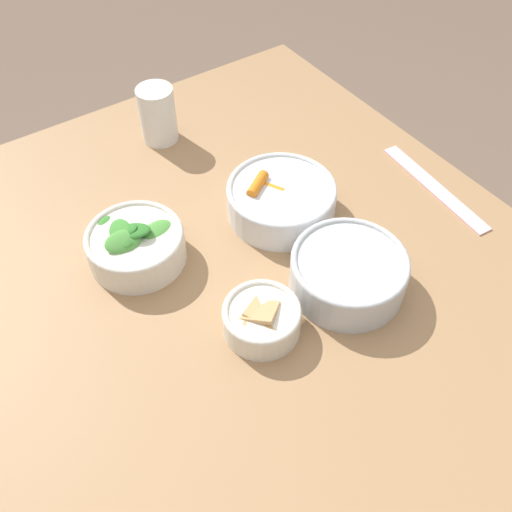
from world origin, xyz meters
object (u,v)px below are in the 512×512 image
(bowl_greens, at_px, (135,244))
(bowl_beans_hotdog, at_px, (348,274))
(bowl_carrots, at_px, (281,199))
(ruler, at_px, (434,187))
(cup, at_px, (158,115))
(bowl_cookies, at_px, (262,318))

(bowl_greens, bearing_deg, bowl_beans_hotdog, 45.73)
(bowl_carrots, height_order, bowl_greens, bowl_greens)
(bowl_beans_hotdog, relative_size, ruler, 0.68)
(ruler, distance_m, cup, 0.53)
(bowl_greens, xyz_separation_m, ruler, (0.15, 0.51, -0.03))
(bowl_beans_hotdog, height_order, cup, cup)
(cup, bearing_deg, bowl_beans_hotdog, 7.06)
(bowl_carrots, relative_size, bowl_beans_hotdog, 1.05)
(bowl_beans_hotdog, distance_m, bowl_cookies, 0.15)
(bowl_carrots, distance_m, bowl_cookies, 0.24)
(ruler, bearing_deg, bowl_beans_hotdog, -73.61)
(bowl_cookies, relative_size, cup, 1.03)
(bowl_carrots, bearing_deg, bowl_greens, -100.29)
(bowl_greens, height_order, bowl_cookies, bowl_greens)
(ruler, relative_size, cup, 2.35)
(bowl_cookies, bearing_deg, bowl_greens, -158.66)
(bowl_cookies, bearing_deg, bowl_carrots, 137.81)
(bowl_carrots, xyz_separation_m, ruler, (0.10, 0.26, -0.03))
(bowl_greens, xyz_separation_m, cup, (-0.25, 0.18, 0.02))
(bowl_greens, bearing_deg, cup, 145.15)
(bowl_carrots, relative_size, bowl_greens, 1.20)
(bowl_cookies, bearing_deg, bowl_beans_hotdog, 86.81)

